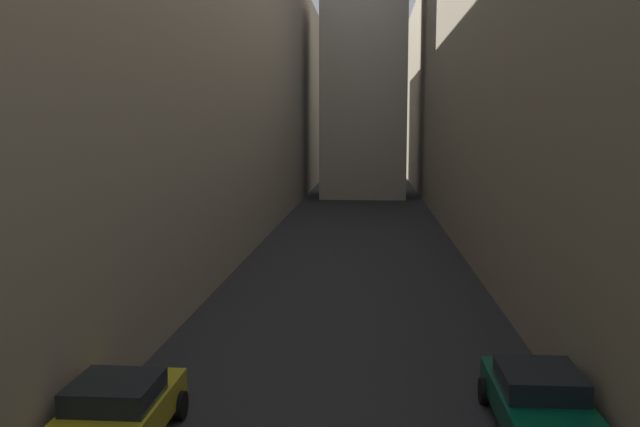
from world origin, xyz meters
TOP-DOWN VIEW (x-y plane):
  - ground_plane at (0.00, 48.00)m, footprint 264.00×264.00m
  - building_block_left at (-12.91, 50.00)m, footprint 14.82×108.00m
  - building_block_right at (11.86, 50.00)m, footprint 12.72×108.00m
  - parked_car_left_third at (-4.40, 19.64)m, footprint 2.05×3.90m
  - parked_car_right_far at (4.40, 20.92)m, footprint 2.02×4.35m

SIDE VIEW (x-z plane):
  - ground_plane at x=0.00m, z-range 0.00..0.00m
  - parked_car_right_far at x=4.40m, z-range 0.02..1.43m
  - parked_car_left_third at x=-4.40m, z-range 0.03..1.47m
  - building_block_left at x=-12.91m, z-range 0.00..19.63m
  - building_block_right at x=11.86m, z-range 0.00..20.42m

